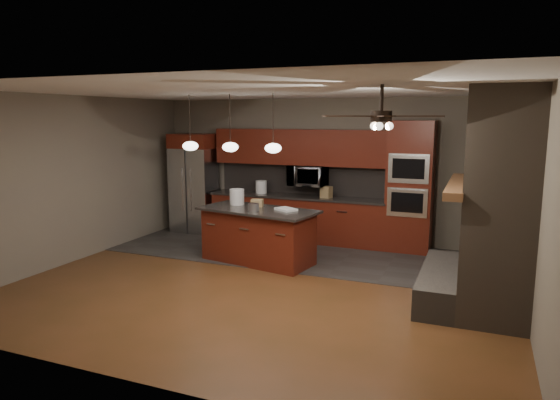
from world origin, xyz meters
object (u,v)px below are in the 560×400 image
at_px(kitchen_island, 258,235).
at_px(white_bucket, 237,197).
at_px(oven_tower, 410,187).
at_px(paint_tray, 286,209).
at_px(counter_bucket, 261,187).
at_px(refrigerator, 195,183).
at_px(microwave, 308,176).
at_px(counter_box, 326,192).
at_px(paint_can, 253,207).
at_px(cardboard_box, 257,203).

height_order(kitchen_island, white_bucket, white_bucket).
distance_m(oven_tower, paint_tray, 2.43).
bearing_deg(counter_bucket, refrigerator, -176.92).
bearing_deg(oven_tower, counter_bucket, 179.86).
relative_size(white_bucket, paint_tray, 0.80).
xyz_separation_m(kitchen_island, white_bucket, (-0.52, 0.25, 0.59)).
xyz_separation_m(oven_tower, white_bucket, (-2.76, -1.46, -0.13)).
bearing_deg(microwave, counter_box, -13.60).
distance_m(microwave, paint_can, 1.99).
xyz_separation_m(refrigerator, cardboard_box, (2.11, -1.43, -0.06)).
bearing_deg(counter_bucket, counter_box, -2.05).
distance_m(paint_tray, counter_box, 1.62).
distance_m(white_bucket, counter_bucket, 1.48).
relative_size(oven_tower, paint_tray, 6.92).
xyz_separation_m(oven_tower, microwave, (-1.98, 0.06, 0.11)).
bearing_deg(counter_bucket, oven_tower, -0.14).
relative_size(paint_can, cardboard_box, 0.93).
relative_size(microwave, white_bucket, 2.67).
bearing_deg(kitchen_island, counter_bucket, 122.96).
bearing_deg(white_bucket, kitchen_island, -25.45).
height_order(microwave, cardboard_box, microwave).
bearing_deg(counter_box, refrigerator, -163.45).
relative_size(cardboard_box, counter_bucket, 0.76).
xyz_separation_m(counter_bucket, counter_box, (1.40, -0.05, -0.02)).
bearing_deg(kitchen_island, paint_tray, 17.36).
relative_size(refrigerator, counter_box, 9.46).
relative_size(paint_can, counter_box, 0.82).
distance_m(paint_can, counter_box, 1.97).
bearing_deg(paint_can, cardboard_box, 105.96).
xyz_separation_m(oven_tower, kitchen_island, (-2.25, -1.71, -0.73)).
height_order(refrigerator, white_bucket, refrigerator).
height_order(kitchen_island, counter_box, counter_box).
height_order(paint_can, counter_box, counter_box).
bearing_deg(cardboard_box, microwave, 65.25).
distance_m(refrigerator, paint_tray, 3.13).
height_order(oven_tower, white_bucket, oven_tower).
height_order(paint_can, cardboard_box, cardboard_box).
bearing_deg(counter_bucket, microwave, 2.91).
height_order(microwave, white_bucket, microwave).
distance_m(paint_tray, cardboard_box, 0.61).
bearing_deg(paint_tray, refrigerator, -179.33).
xyz_separation_m(microwave, refrigerator, (-2.49, -0.13, -0.26)).
xyz_separation_m(white_bucket, counter_box, (1.20, 1.42, -0.05)).
relative_size(kitchen_island, white_bucket, 7.77).
height_order(paint_tray, counter_bucket, counter_bucket).
bearing_deg(cardboard_box, counter_bucket, 100.64).
xyz_separation_m(microwave, counter_box, (0.41, -0.10, -0.29)).
height_order(refrigerator, paint_tray, refrigerator).
height_order(oven_tower, paint_can, oven_tower).
height_order(white_bucket, paint_tray, white_bucket).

